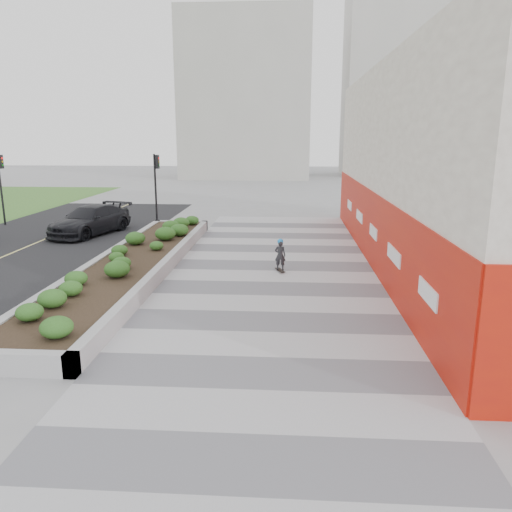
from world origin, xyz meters
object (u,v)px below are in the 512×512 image
at_px(car_dark, 90,220).
at_px(skateboarder, 280,255).
at_px(planter, 133,261).
at_px(traffic_signal_far, 1,179).
at_px(traffic_signal_near, 156,179).

bearing_deg(car_dark, skateboarder, -17.42).
distance_m(planter, traffic_signal_far, 15.00).
xyz_separation_m(traffic_signal_far, skateboarder, (16.70, -9.71, -2.08)).
relative_size(traffic_signal_far, skateboarder, 3.17).
relative_size(traffic_signal_near, car_dark, 0.79).
distance_m(traffic_signal_near, car_dark, 4.71).
height_order(traffic_signal_near, traffic_signal_far, same).
bearing_deg(traffic_signal_far, traffic_signal_near, 3.11).
xyz_separation_m(traffic_signal_near, traffic_signal_far, (-9.20, -0.50, 0.00)).
xyz_separation_m(planter, skateboarder, (5.78, 0.29, 0.26)).
height_order(traffic_signal_far, car_dark, traffic_signal_far).
height_order(traffic_signal_near, car_dark, traffic_signal_near).
relative_size(planter, traffic_signal_far, 4.29).
relative_size(traffic_signal_far, car_dark, 0.79).
height_order(planter, traffic_signal_far, traffic_signal_far).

